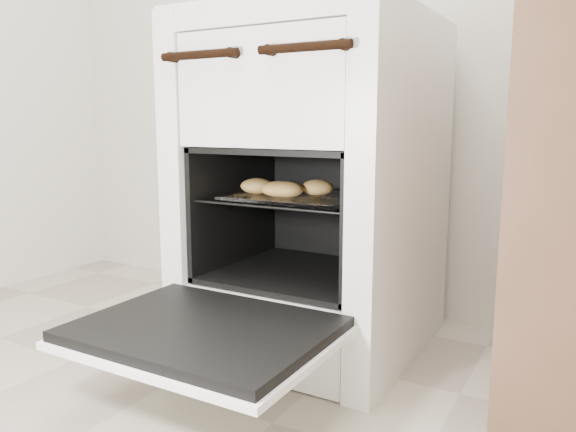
% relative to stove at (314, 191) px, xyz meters
% --- Properties ---
extents(stove, '(0.62, 0.69, 0.95)m').
position_rel_stove_xyz_m(stove, '(0.00, 0.00, 0.00)').
color(stove, white).
rests_on(stove, ground).
extents(oven_door, '(0.56, 0.43, 0.04)m').
position_rel_stove_xyz_m(oven_door, '(-0.00, -0.52, -0.26)').
color(oven_door, black).
rests_on(oven_door, stove).
extents(oven_rack, '(0.45, 0.43, 0.01)m').
position_rel_stove_xyz_m(oven_rack, '(-0.00, -0.07, -0.01)').
color(oven_rack, black).
rests_on(oven_rack, stove).
extents(foil_sheet, '(0.35, 0.31, 0.01)m').
position_rel_stove_xyz_m(foil_sheet, '(-0.00, -0.09, -0.00)').
color(foil_sheet, white).
rests_on(foil_sheet, oven_rack).
extents(baked_rolls, '(0.29, 0.20, 0.04)m').
position_rel_stove_xyz_m(baked_rolls, '(-0.03, -0.13, 0.02)').
color(baked_rolls, tan).
rests_on(baked_rolls, foil_sheet).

